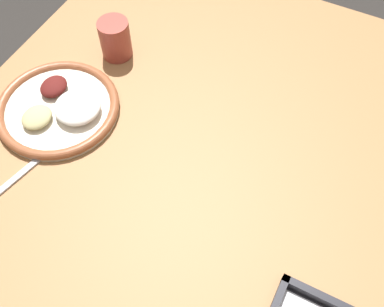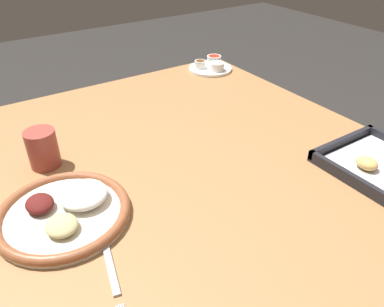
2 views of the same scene
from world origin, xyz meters
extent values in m
plane|color=#282623|center=(0.00, 0.00, 0.00)|extent=(8.00, 8.00, 0.00)
cube|color=olive|center=(0.00, 0.00, 0.71)|extent=(1.14, 1.00, 0.03)
cylinder|color=olive|center=(-0.52, -0.45, 0.35)|extent=(0.06, 0.06, 0.69)
cylinder|color=beige|center=(0.02, -0.31, 0.73)|extent=(0.25, 0.25, 0.01)
torus|color=brown|center=(0.02, -0.31, 0.73)|extent=(0.26, 0.26, 0.02)
ellipsoid|color=white|center=(0.01, -0.26, 0.75)|extent=(0.09, 0.09, 0.03)
ellipsoid|color=#511614|center=(-0.01, -0.34, 0.75)|extent=(0.06, 0.05, 0.02)
ellipsoid|color=tan|center=(0.07, -0.32, 0.75)|extent=(0.06, 0.06, 0.02)
cube|color=#B2B2B7|center=(0.17, -0.28, 0.73)|extent=(0.14, 0.04, 0.00)
cylinder|color=#993D33|center=(-0.18, -0.29, 0.77)|extent=(0.07, 0.07, 0.09)
camera|label=1|loc=(0.42, 0.21, 1.47)|focal=42.00mm
camera|label=2|loc=(0.61, -0.40, 1.22)|focal=35.00mm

